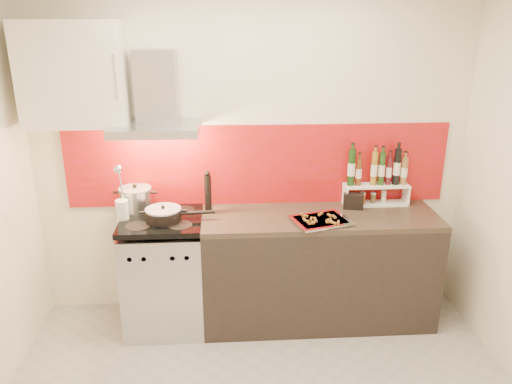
{
  "coord_description": "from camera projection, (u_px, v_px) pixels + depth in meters",
  "views": [
    {
      "loc": [
        -0.21,
        -2.38,
        2.33
      ],
      "look_at": [
        0.0,
        0.95,
        1.15
      ],
      "focal_mm": 35.0,
      "sensor_mm": 36.0,
      "label": 1
    }
  ],
  "objects": [
    {
      "name": "utensil_jar",
      "position": [
        122.0,
        204.0,
        3.65
      ],
      "size": [
        0.09,
        0.14,
        0.44
      ],
      "color": "silver",
      "rests_on": "range_stove"
    },
    {
      "name": "range_hood",
      "position": [
        156.0,
        103.0,
        3.57
      ],
      "size": [
        0.62,
        0.5,
        0.61
      ],
      "color": "#B7B7BA",
      "rests_on": "back_wall"
    },
    {
      "name": "pepper_mill",
      "position": [
        208.0,
        193.0,
        3.78
      ],
      "size": [
        0.05,
        0.05,
        0.34
      ],
      "color": "black",
      "rests_on": "counter"
    },
    {
      "name": "baking_tray",
      "position": [
        321.0,
        220.0,
        3.65
      ],
      "size": [
        0.48,
        0.41,
        0.03
      ],
      "color": "silver",
      "rests_on": "counter"
    },
    {
      "name": "caddy_box",
      "position": [
        353.0,
        202.0,
        3.9
      ],
      "size": [
        0.16,
        0.09,
        0.13
      ],
      "primitive_type": "cube",
      "rotation": [
        0.0,
        0.0,
        -0.2
      ],
      "color": "black",
      "rests_on": "counter"
    },
    {
      "name": "back_wall",
      "position": [
        252.0,
        155.0,
        3.91
      ],
      "size": [
        3.4,
        0.02,
        2.6
      ],
      "primitive_type": "cube",
      "color": "silver",
      "rests_on": "ground"
    },
    {
      "name": "counter",
      "position": [
        318.0,
        268.0,
        3.94
      ],
      "size": [
        1.8,
        0.6,
        0.9
      ],
      "color": "black",
      "rests_on": "ground"
    },
    {
      "name": "range_stove",
      "position": [
        165.0,
        274.0,
        3.87
      ],
      "size": [
        0.6,
        0.6,
        0.91
      ],
      "color": "#B7B7BA",
      "rests_on": "ground"
    },
    {
      "name": "stock_pot",
      "position": [
        136.0,
        199.0,
        3.83
      ],
      "size": [
        0.25,
        0.25,
        0.21
      ],
      "color": "#B7B7BA",
      "rests_on": "range_stove"
    },
    {
      "name": "backsplash",
      "position": [
        259.0,
        165.0,
        3.93
      ],
      "size": [
        3.0,
        0.02,
        0.64
      ],
      "primitive_type": "cube",
      "color": "maroon",
      "rests_on": "back_wall"
    },
    {
      "name": "step_shelf",
      "position": [
        377.0,
        180.0,
        3.94
      ],
      "size": [
        0.52,
        0.14,
        0.46
      ],
      "color": "white",
      "rests_on": "counter"
    },
    {
      "name": "upper_cabinet",
      "position": [
        74.0,
        74.0,
        3.45
      ],
      "size": [
        0.7,
        0.35,
        0.72
      ],
      "primitive_type": "cube",
      "color": "white",
      "rests_on": "back_wall"
    },
    {
      "name": "saute_pan",
      "position": [
        164.0,
        214.0,
        3.65
      ],
      "size": [
        0.51,
        0.26,
        0.12
      ],
      "color": "black",
      "rests_on": "range_stove"
    }
  ]
}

